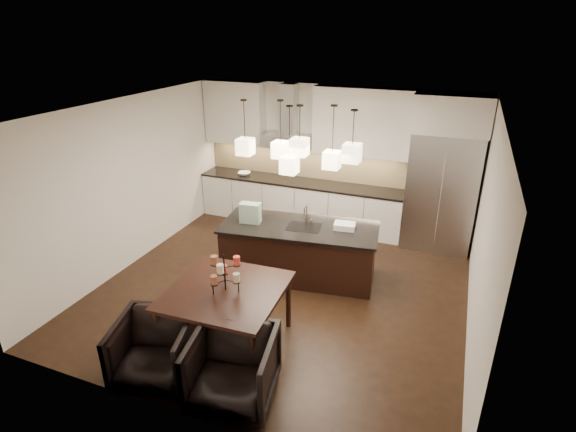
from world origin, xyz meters
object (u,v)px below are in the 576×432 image
at_px(island_body, 299,252).
at_px(armchair_left, 155,350).
at_px(refrigerator, 441,192).
at_px(dining_table, 228,317).
at_px(armchair_right, 233,369).

bearing_deg(island_body, armchair_left, -112.32).
xyz_separation_m(refrigerator, island_body, (-2.00, -1.93, -0.65)).
xyz_separation_m(island_body, dining_table, (-0.25, -1.98, -0.01)).
relative_size(island_body, armchair_left, 2.75).
xyz_separation_m(dining_table, armchair_right, (0.51, -0.81, 0.00)).
bearing_deg(refrigerator, island_body, -136.03).
relative_size(armchair_left, armchair_right, 0.96).
height_order(island_body, armchair_left, island_body).
bearing_deg(refrigerator, armchair_right, -110.26).
relative_size(island_body, armchair_right, 2.63).
xyz_separation_m(armchair_left, armchair_right, (0.99, 0.04, 0.02)).
distance_m(armchair_left, armchair_right, 1.00).
height_order(refrigerator, island_body, refrigerator).
xyz_separation_m(island_body, armchair_right, (0.26, -2.79, -0.01)).
height_order(island_body, armchair_right, island_body).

